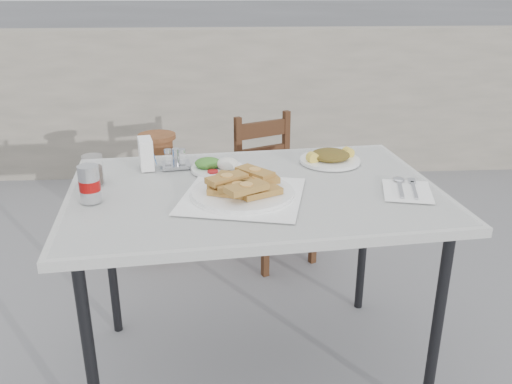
{
  "coord_description": "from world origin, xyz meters",
  "views": [
    {
      "loc": [
        -0.08,
        -1.98,
        1.58
      ],
      "look_at": [
        0.05,
        -0.03,
        0.8
      ],
      "focal_mm": 38.0,
      "sensor_mm": 36.0,
      "label": 1
    }
  ],
  "objects": [
    {
      "name": "cola_glass",
      "position": [
        -0.57,
        0.0,
        0.89
      ],
      "size": [
        0.08,
        0.08,
        0.11
      ],
      "color": "white",
      "rests_on": "cafe_table"
    },
    {
      "name": "salad_rice_plate",
      "position": [
        -0.1,
        0.12,
        0.86
      ],
      "size": [
        0.22,
        0.22,
        0.05
      ],
      "color": "white",
      "rests_on": "cafe_table"
    },
    {
      "name": "cafe_table",
      "position": [
        0.04,
        -0.08,
        0.78
      ],
      "size": [
        1.47,
        1.07,
        0.84
      ],
      "rotation": [
        0.0,
        0.0,
        0.1
      ],
      "color": "black",
      "rests_on": "ground"
    },
    {
      "name": "soda_can",
      "position": [
        -0.55,
        -0.18,
        0.91
      ],
      "size": [
        0.07,
        0.07,
        0.13
      ],
      "color": "silver",
      "rests_on": "cafe_table"
    },
    {
      "name": "chair",
      "position": [
        0.21,
        0.95,
        0.44
      ],
      "size": [
        0.5,
        0.5,
        0.85
      ],
      "rotation": [
        0.0,
        0.0,
        0.43
      ],
      "color": "#361B0E",
      "rests_on": "ground"
    },
    {
      "name": "napkin_holder",
      "position": [
        -0.39,
        0.17,
        0.9
      ],
      "size": [
        0.08,
        0.11,
        0.13
      ],
      "rotation": [
        0.0,
        0.0,
        0.22
      ],
      "color": "white",
      "rests_on": "cafe_table"
    },
    {
      "name": "back_wall",
      "position": [
        0.0,
        2.5,
        0.6
      ],
      "size": [
        6.0,
        0.25,
        1.2
      ],
      "primitive_type": "cube",
      "color": "#A49989",
      "rests_on": "ground"
    },
    {
      "name": "pide_plate",
      "position": [
        -0.01,
        -0.17,
        0.88
      ],
      "size": [
        0.5,
        0.5,
        0.09
      ],
      "rotation": [
        0.0,
        0.0,
        -0.23
      ],
      "color": "white",
      "rests_on": "cafe_table"
    },
    {
      "name": "cutlery_napkin",
      "position": [
        0.6,
        -0.15,
        0.85
      ],
      "size": [
        0.22,
        0.26,
        0.02
      ],
      "rotation": [
        0.0,
        0.0,
        -0.23
      ],
      "color": "white",
      "rests_on": "cafe_table"
    },
    {
      "name": "condiment_caddy",
      "position": [
        -0.28,
        0.17,
        0.87
      ],
      "size": [
        0.13,
        0.11,
        0.08
      ],
      "rotation": [
        0.0,
        0.0,
        0.16
      ],
      "color": "silver",
      "rests_on": "cafe_table"
    },
    {
      "name": "salad_chopped_plate",
      "position": [
        0.38,
        0.2,
        0.86
      ],
      "size": [
        0.26,
        0.26,
        0.05
      ],
      "color": "white",
      "rests_on": "cafe_table"
    },
    {
      "name": "terracotta_urn",
      "position": [
        -0.46,
        1.07,
        0.34
      ],
      "size": [
        0.42,
        0.42,
        0.74
      ],
      "color": "brown",
      "rests_on": "ground"
    },
    {
      "name": "ground",
      "position": [
        0.0,
        0.0,
        0.0
      ],
      "size": [
        80.0,
        80.0,
        0.0
      ],
      "primitive_type": "plane",
      "color": "#5F5F61",
      "rests_on": "ground"
    }
  ]
}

